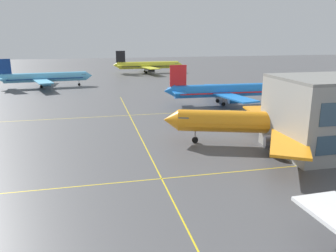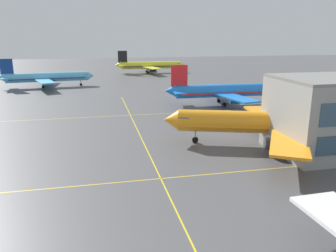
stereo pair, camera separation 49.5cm
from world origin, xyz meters
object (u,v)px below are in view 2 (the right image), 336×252
airliner_third_row (227,91)px  airliner_far_left_stand (46,77)px  airliner_second_row (275,123)px  airliner_far_right_stand (150,65)px

airliner_third_row → airliner_far_left_stand: bearing=140.4°
airliner_second_row → airliner_third_row: airliner_second_row is taller
airliner_third_row → airliner_far_left_stand: (-56.84, 47.09, -0.18)m
airliner_third_row → airliner_far_right_stand: airliner_third_row is taller
airliner_far_right_stand → airliner_far_left_stand: bearing=-139.2°
airliner_far_left_stand → airliner_far_right_stand: size_ratio=0.96×
airliner_second_row → airliner_far_left_stand: bearing=120.6°
airliner_third_row → airliner_far_right_stand: size_ratio=1.00×
airliner_far_left_stand → airliner_second_row: bearing=-59.4°
airliner_second_row → airliner_far_left_stand: (-50.82, 85.93, -0.51)m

